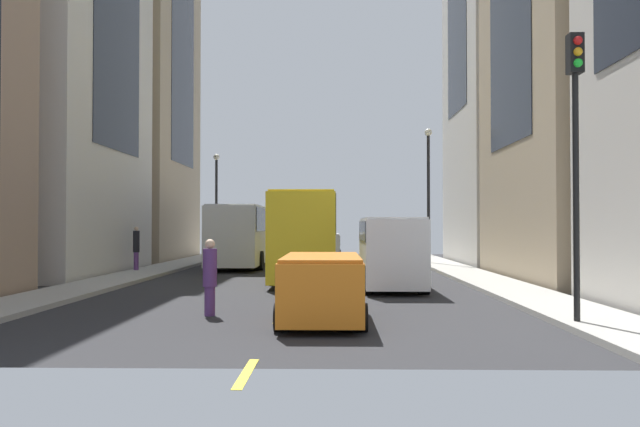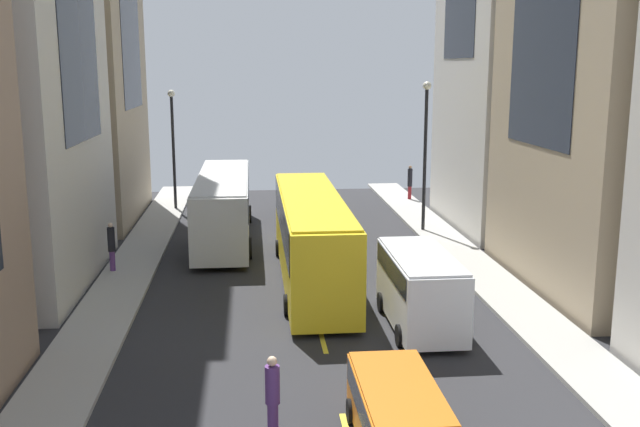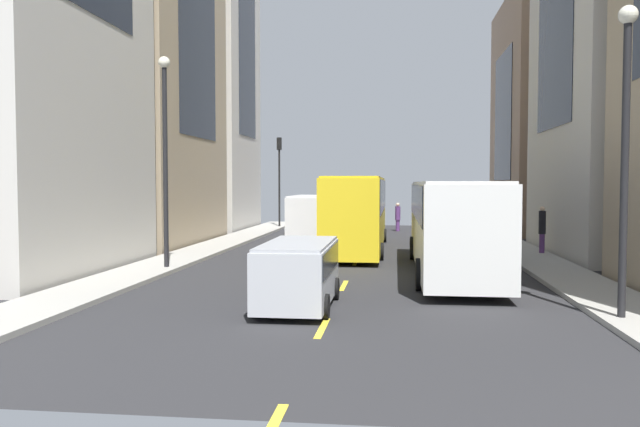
# 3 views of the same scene
# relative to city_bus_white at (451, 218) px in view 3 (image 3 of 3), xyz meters

# --- Properties ---
(ground_plane) EXTENTS (41.33, 41.33, 0.00)m
(ground_plane) POSITION_rel_city_bus_white_xyz_m (3.67, -5.65, -2.01)
(ground_plane) COLOR #28282B
(sidewalk_west) EXTENTS (2.23, 44.00, 0.15)m
(sidewalk_west) POSITION_rel_city_bus_white_xyz_m (-3.88, -5.65, -1.93)
(sidewalk_west) COLOR #9E9B93
(sidewalk_west) RESTS_ON ground
(sidewalk_east) EXTENTS (2.23, 44.00, 0.15)m
(sidewalk_east) POSITION_rel_city_bus_white_xyz_m (11.22, -5.65, -1.93)
(sidewalk_east) COLOR #9E9B93
(sidewalk_east) RESTS_ON ground
(lane_stripe_0) EXTENTS (0.16, 2.00, 0.01)m
(lane_stripe_0) POSITION_rel_city_bus_white_xyz_m (3.67, -26.65, -2.00)
(lane_stripe_0) COLOR yellow
(lane_stripe_0) RESTS_ON ground
(lane_stripe_1) EXTENTS (0.16, 2.00, 0.01)m
(lane_stripe_1) POSITION_rel_city_bus_white_xyz_m (3.67, -20.65, -2.00)
(lane_stripe_1) COLOR yellow
(lane_stripe_1) RESTS_ON ground
(lane_stripe_2) EXTENTS (0.16, 2.00, 0.01)m
(lane_stripe_2) POSITION_rel_city_bus_white_xyz_m (3.67, -14.65, -2.00)
(lane_stripe_2) COLOR yellow
(lane_stripe_2) RESTS_ON ground
(lane_stripe_3) EXTENTS (0.16, 2.00, 0.01)m
(lane_stripe_3) POSITION_rel_city_bus_white_xyz_m (3.67, -8.65, -2.00)
(lane_stripe_3) COLOR yellow
(lane_stripe_3) RESTS_ON ground
(lane_stripe_4) EXTENTS (0.16, 2.00, 0.01)m
(lane_stripe_4) POSITION_rel_city_bus_white_xyz_m (3.67, -2.65, -2.00)
(lane_stripe_4) COLOR yellow
(lane_stripe_4) RESTS_ON ground
(lane_stripe_5) EXTENTS (0.16, 2.00, 0.01)m
(lane_stripe_5) POSITION_rel_city_bus_white_xyz_m (3.67, 3.35, -2.00)
(lane_stripe_5) COLOR yellow
(lane_stripe_5) RESTS_ON ground
(lane_stripe_6) EXTENTS (0.16, 2.00, 0.01)m
(lane_stripe_6) POSITION_rel_city_bus_white_xyz_m (3.67, 9.35, -2.00)
(lane_stripe_6) COLOR yellow
(lane_stripe_6) RESTS_ON ground
(building_west_0) EXTENTS (9.90, 11.75, 15.65)m
(building_west_0) POSITION_rel_city_bus_white_xyz_m (-10.09, -20.70, 5.81)
(building_west_0) COLOR #937760
(building_west_0) RESTS_ON ground
(building_east_0) EXTENTS (9.31, 8.71, 29.46)m
(building_east_0) POSITION_rel_city_bus_white_xyz_m (17.14, -20.69, 12.72)
(building_east_0) COLOR beige
(building_east_0) RESTS_ON ground
(building_east_1) EXTENTS (6.48, 11.14, 25.56)m
(building_east_1) POSITION_rel_city_bus_white_xyz_m (15.74, -9.48, 10.77)
(building_east_1) COLOR tan
(building_east_1) RESTS_ON ground
(city_bus_white) EXTENTS (2.80, 12.81, 3.35)m
(city_bus_white) POSITION_rel_city_bus_white_xyz_m (0.00, 0.00, 0.00)
(city_bus_white) COLOR silver
(city_bus_white) RESTS_ON ground
(streetcar_yellow) EXTENTS (2.70, 13.49, 3.59)m
(streetcar_yellow) POSITION_rel_city_bus_white_xyz_m (3.88, -7.73, 0.11)
(streetcar_yellow) COLOR yellow
(streetcar_yellow) RESTS_ON ground
(delivery_van_white) EXTENTS (2.25, 5.43, 2.58)m
(delivery_van_white) POSITION_rel_city_bus_white_xyz_m (7.10, -13.56, -0.50)
(delivery_van_white) COLOR white
(delivery_van_white) RESTS_ON ground
(car_orange_0) EXTENTS (2.02, 4.26, 1.59)m
(car_orange_0) POSITION_rel_city_bus_white_xyz_m (4.75, -21.44, -1.07)
(car_orange_0) COLOR orange
(car_orange_0) RESTS_ON ground
(car_silver_1) EXTENTS (1.92, 4.22, 1.75)m
(car_silver_1) POSITION_rel_city_bus_white_xyz_m (4.58, 7.08, -0.98)
(car_silver_1) COLOR #B7BABF
(car_silver_1) RESTS_ON ground
(pedestrian_walking_far) EXTENTS (0.31, 0.31, 2.11)m
(pedestrian_walking_far) POSITION_rel_city_bus_white_xyz_m (-4.56, -5.95, -0.73)
(pedestrian_walking_far) COLOR #593372
(pedestrian_walking_far) RESTS_ON ground
(pedestrian_waiting_curb) EXTENTS (0.36, 0.36, 1.95)m
(pedestrian_waiting_curb) POSITION_rel_city_bus_white_xyz_m (1.87, -20.38, -0.98)
(pedestrian_waiting_curb) COLOR #593372
(pedestrian_waiting_curb) RESTS_ON ground
(traffic_light_near_corner) EXTENTS (0.32, 0.44, 6.50)m
(traffic_light_near_corner) POSITION_rel_city_bus_white_xyz_m (10.51, -22.11, 2.61)
(traffic_light_near_corner) COLOR black
(traffic_light_near_corner) RESTS_ON ground
(streetlamp_near) EXTENTS (0.44, 0.44, 7.24)m
(streetlamp_near) POSITION_rel_city_bus_white_xyz_m (-3.26, 8.01, 2.56)
(streetlamp_near) COLOR black
(streetlamp_near) RESTS_ON ground
(streetlamp_far) EXTENTS (0.44, 0.44, 7.86)m
(streetlamp_far) POSITION_rel_city_bus_white_xyz_m (10.61, 0.67, 2.89)
(streetlamp_far) COLOR black
(streetlamp_far) RESTS_ON ground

